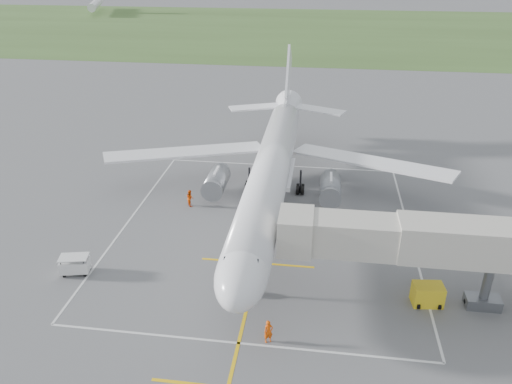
# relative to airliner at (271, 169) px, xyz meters

# --- Properties ---
(ground) EXTENTS (700.00, 700.00, 0.00)m
(ground) POSITION_rel_airliner_xyz_m (0.00, -0.75, -4.39)
(ground) COLOR #5B5B5E
(ground) RESTS_ON ground
(grass_strip) EXTENTS (700.00, 120.00, 0.02)m
(grass_strip) POSITION_rel_airliner_xyz_m (0.00, 129.25, -4.38)
(grass_strip) COLOR #395625
(grass_strip) RESTS_ON ground
(apron_markings) EXTENTS (28.20, 60.00, 0.01)m
(apron_markings) POSITION_rel_airliner_xyz_m (0.00, -6.57, -4.38)
(apron_markings) COLOR yellow
(apron_markings) RESTS_ON ground
(airliner) EXTENTS (38.93, 46.75, 13.52)m
(airliner) POSITION_rel_airliner_xyz_m (0.00, 0.00, 0.00)
(airliner) COLOR silver
(airliner) RESTS_ON ground
(jet_bridge) EXTENTS (23.40, 5.00, 7.20)m
(jet_bridge) POSITION_rel_airliner_xyz_m (15.72, -14.25, 0.35)
(jet_bridge) COLOR #AFAC9E
(jet_bridge) RESTS_ON ground
(gpu_unit) EXTENTS (2.44, 1.84, 1.72)m
(gpu_unit) POSITION_rel_airliner_xyz_m (13.81, -14.44, -3.54)
(gpu_unit) COLOR yellow
(gpu_unit) RESTS_ON ground
(baggage_cart) EXTENTS (2.62, 1.89, 1.65)m
(baggage_cart) POSITION_rel_airliner_xyz_m (-15.16, -14.35, -3.55)
(baggage_cart) COLOR silver
(baggage_cart) RESTS_ON ground
(ramp_worker_nose) EXTENTS (0.78, 0.67, 1.80)m
(ramp_worker_nose) POSITION_rel_airliner_xyz_m (2.06, -20.30, -3.49)
(ramp_worker_nose) COLOR #D94706
(ramp_worker_nose) RESTS_ON ground
(ramp_worker_wing) EXTENTS (1.07, 1.11, 1.81)m
(ramp_worker_wing) POSITION_rel_airliner_xyz_m (-8.64, -0.90, -3.49)
(ramp_worker_wing) COLOR #D54406
(ramp_worker_wing) RESTS_ON ground
(distant_aircraft) EXTENTS (220.95, 38.11, 8.85)m
(distant_aircraft) POSITION_rel_airliner_xyz_m (8.01, 170.01, -0.80)
(distant_aircraft) COLOR silver
(distant_aircraft) RESTS_ON ground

